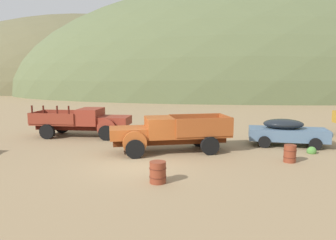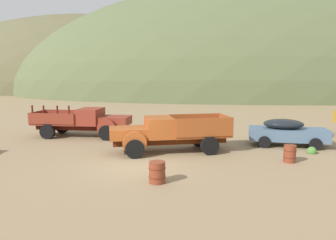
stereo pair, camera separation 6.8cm
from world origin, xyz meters
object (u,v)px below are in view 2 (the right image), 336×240
object	(u,v)px
truck_rust_red	(89,122)
oil_drum_foreground	(157,172)
car_chalk_blue	(290,132)
oil_drum_spare	(290,154)
truck_oxide_orange	(163,133)

from	to	relation	value
truck_rust_red	oil_drum_foreground	bearing A→B (deg)	-55.77
truck_rust_red	car_chalk_blue	distance (m)	12.70
truck_rust_red	oil_drum_spare	size ratio (longest dim) A/B	8.01
oil_drum_spare	oil_drum_foreground	world-z (taller)	oil_drum_foreground
oil_drum_foreground	truck_rust_red	bearing A→B (deg)	114.41
truck_rust_red	oil_drum_foreground	world-z (taller)	truck_rust_red
truck_rust_red	truck_oxide_orange	world-z (taller)	truck_rust_red
truck_oxide_orange	oil_drum_foreground	bearing A→B (deg)	77.57
truck_rust_red	car_chalk_blue	world-z (taller)	truck_rust_red
oil_drum_spare	oil_drum_foreground	size ratio (longest dim) A/B	0.99
oil_drum_spare	truck_rust_red	bearing A→B (deg)	146.87
truck_rust_red	oil_drum_foreground	xyz separation A→B (m)	(4.37, -9.64, -0.59)
car_chalk_blue	oil_drum_spare	distance (m)	3.84
truck_rust_red	oil_drum_foreground	size ratio (longest dim) A/B	7.96
truck_rust_red	oil_drum_spare	distance (m)	12.80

